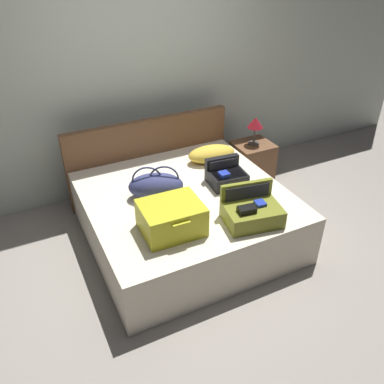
{
  "coord_description": "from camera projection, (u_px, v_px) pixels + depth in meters",
  "views": [
    {
      "loc": [
        -1.34,
        -2.43,
        2.54
      ],
      "look_at": [
        0.0,
        0.27,
        0.61
      ],
      "focal_mm": 37.26,
      "sensor_mm": 36.0,
      "label": 1
    }
  ],
  "objects": [
    {
      "name": "ground_plane",
      "position": [
        205.0,
        261.0,
        3.7
      ],
      "size": [
        12.0,
        12.0,
        0.0
      ],
      "primitive_type": "plane",
      "color": "gray"
    },
    {
      "name": "back_wall",
      "position": [
        134.0,
        75.0,
        4.25
      ],
      "size": [
        8.0,
        0.1,
        2.6
      ],
      "primitive_type": "cube",
      "color": "#B7C1B2",
      "rests_on": "ground"
    },
    {
      "name": "bed",
      "position": [
        186.0,
        216.0,
        3.87
      ],
      "size": [
        1.82,
        1.78,
        0.51
      ],
      "primitive_type": "cube",
      "color": "beige",
      "rests_on": "ground"
    },
    {
      "name": "headboard",
      "position": [
        150.0,
        158.0,
        4.46
      ],
      "size": [
        1.86,
        0.08,
        0.91
      ],
      "primitive_type": "cube",
      "color": "brown",
      "rests_on": "ground"
    },
    {
      "name": "hard_case_large",
      "position": [
        171.0,
        217.0,
        3.2
      ],
      "size": [
        0.5,
        0.43,
        0.25
      ],
      "rotation": [
        0.0,
        0.0,
        -0.03
      ],
      "color": "gold",
      "rests_on": "bed"
    },
    {
      "name": "hard_case_medium",
      "position": [
        252.0,
        212.0,
        3.32
      ],
      "size": [
        0.51,
        0.41,
        0.3
      ],
      "rotation": [
        0.0,
        0.0,
        -0.18
      ],
      "color": "olive",
      "rests_on": "bed"
    },
    {
      "name": "hard_case_small",
      "position": [
        226.0,
        176.0,
        3.85
      ],
      "size": [
        0.37,
        0.33,
        0.24
      ],
      "rotation": [
        0.0,
        0.0,
        -0.09
      ],
      "color": "black",
      "rests_on": "bed"
    },
    {
      "name": "duffel_bag",
      "position": [
        156.0,
        186.0,
        3.63
      ],
      "size": [
        0.57,
        0.44,
        0.32
      ],
      "rotation": [
        0.0,
        0.0,
        -0.36
      ],
      "color": "navy",
      "rests_on": "bed"
    },
    {
      "name": "pillow_near_headboard",
      "position": [
        212.0,
        154.0,
        4.24
      ],
      "size": [
        0.54,
        0.33,
        0.17
      ],
      "primitive_type": "ellipsoid",
      "rotation": [
        0.0,
        0.0,
        -0.12
      ],
      "color": "gold",
      "rests_on": "bed"
    },
    {
      "name": "nightstand",
      "position": [
        252.0,
        162.0,
        4.8
      ],
      "size": [
        0.44,
        0.4,
        0.5
      ],
      "primitive_type": "cube",
      "color": "brown",
      "rests_on": "ground"
    },
    {
      "name": "table_lamp",
      "position": [
        255.0,
        124.0,
        4.53
      ],
      "size": [
        0.18,
        0.18,
        0.33
      ],
      "color": "#3F3833",
      "rests_on": "nightstand"
    }
  ]
}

